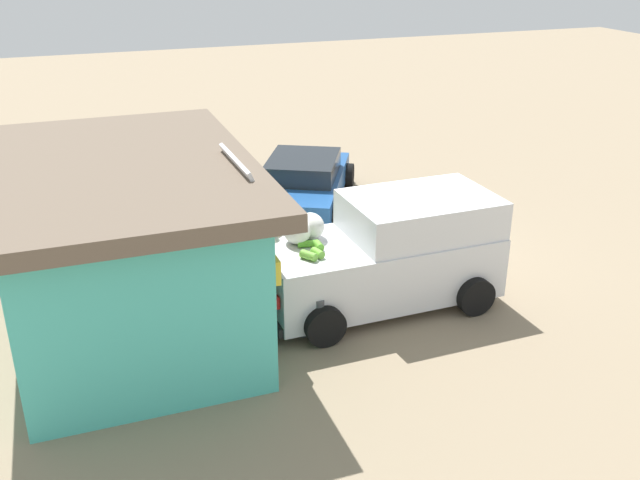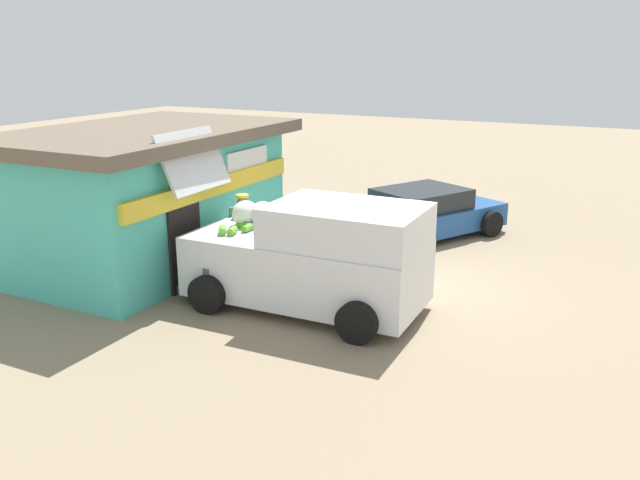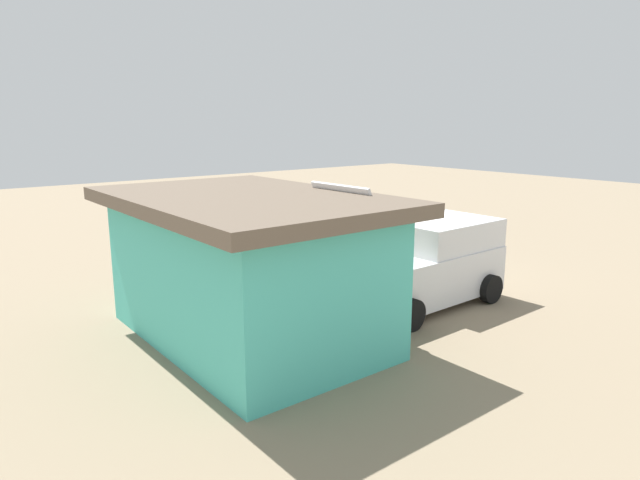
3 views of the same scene
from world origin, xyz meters
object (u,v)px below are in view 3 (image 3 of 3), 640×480
object	(u,v)px
delivery_van	(424,263)
paint_bucket	(297,278)
customer_bending	(400,290)
unloaded_banana_pile	(326,323)
vendor_standing	(339,269)
parked_sedan	(299,241)
storefront_bar	(247,265)

from	to	relation	value
delivery_van	paint_bucket	xyz separation A→B (m)	(2.98, 1.50, -0.76)
customer_bending	unloaded_banana_pile	distance (m)	1.70
vendor_standing	customer_bending	xyz separation A→B (m)	(-1.46, -0.43, -0.22)
parked_sedan	vendor_standing	bearing A→B (deg)	153.90
parked_sedan	vendor_standing	xyz separation A→B (m)	(-4.44, 2.18, 0.42)
delivery_van	vendor_standing	distance (m)	2.10
storefront_bar	unloaded_banana_pile	xyz separation A→B (m)	(-0.80, -1.31, -1.26)
parked_sedan	paint_bucket	bearing A→B (deg)	142.24
vendor_standing	paint_bucket	bearing A→B (deg)	-11.48
vendor_standing	parked_sedan	bearing A→B (deg)	-26.10
unloaded_banana_pile	vendor_standing	bearing A→B (deg)	-51.49
storefront_bar	parked_sedan	xyz separation A→B (m)	(4.47, -4.54, -0.91)
vendor_standing	customer_bending	distance (m)	1.54
delivery_van	customer_bending	xyz separation A→B (m)	(-0.69, 1.52, -0.20)
parked_sedan	unloaded_banana_pile	world-z (taller)	parked_sedan
delivery_van	paint_bucket	world-z (taller)	delivery_van
unloaded_banana_pile	delivery_van	bearing A→B (deg)	-88.75
vendor_standing	customer_bending	size ratio (longest dim) A/B	1.40
delivery_van	customer_bending	size ratio (longest dim) A/B	3.81
customer_bending	paint_bucket	world-z (taller)	customer_bending
storefront_bar	unloaded_banana_pile	world-z (taller)	storefront_bar
delivery_van	paint_bucket	size ratio (longest dim) A/B	11.18
delivery_van	unloaded_banana_pile	xyz separation A→B (m)	(-0.07, 3.00, -0.75)
delivery_van	storefront_bar	bearing A→B (deg)	80.28
vendor_standing	paint_bucket	world-z (taller)	vendor_standing
customer_bending	paint_bucket	distance (m)	3.71
parked_sedan	customer_bending	bearing A→B (deg)	163.55
vendor_standing	unloaded_banana_pile	size ratio (longest dim) A/B	1.84
delivery_van	parked_sedan	bearing A→B (deg)	-2.49
customer_bending	parked_sedan	bearing A→B (deg)	-16.45
storefront_bar	unloaded_banana_pile	distance (m)	1.99
unloaded_banana_pile	paint_bucket	bearing A→B (deg)	-26.22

